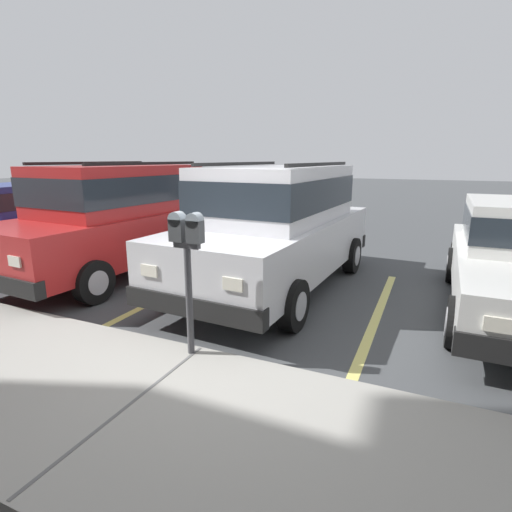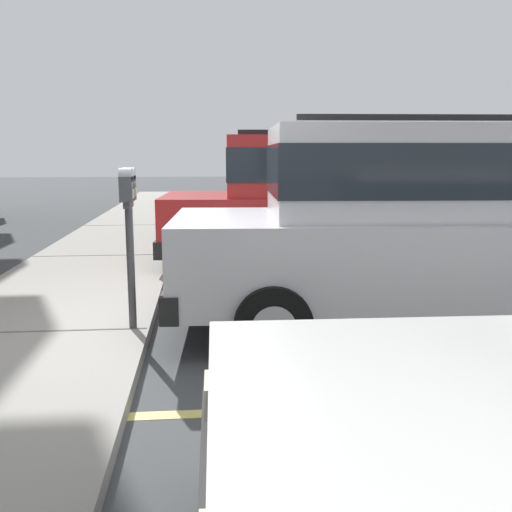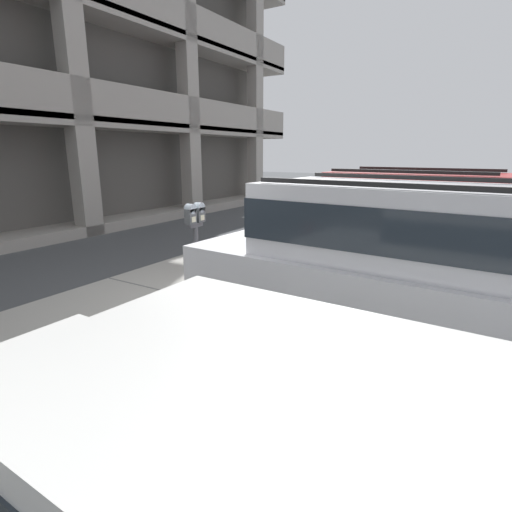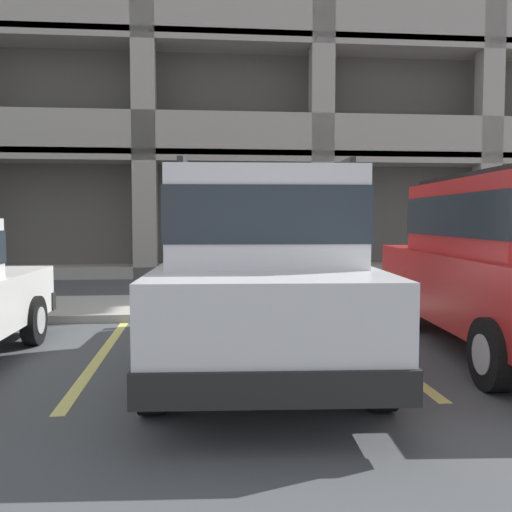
% 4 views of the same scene
% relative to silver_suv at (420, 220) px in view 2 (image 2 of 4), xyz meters
% --- Properties ---
extents(ground_plane, '(80.00, 80.00, 0.10)m').
position_rel_silver_suv_xyz_m(ground_plane, '(-0.15, 2.40, -1.14)').
color(ground_plane, '#444749').
extents(sidewalk, '(40.00, 2.20, 0.12)m').
position_rel_silver_suv_xyz_m(sidewalk, '(-0.15, 3.70, -1.03)').
color(sidewalk, '#9E9B93').
rests_on(sidewalk, ground_plane).
extents(parking_stall_lines, '(12.72, 4.80, 0.01)m').
position_rel_silver_suv_xyz_m(parking_stall_lines, '(1.42, 1.00, -1.08)').
color(parking_stall_lines, '#DBD16B').
rests_on(parking_stall_lines, ground_plane).
extents(silver_suv, '(2.20, 4.88, 2.03)m').
position_rel_silver_suv_xyz_m(silver_suv, '(0.00, 0.00, 0.00)').
color(silver_suv, silver).
rests_on(silver_suv, ground_plane).
extents(dark_hatchback, '(2.23, 4.89, 2.03)m').
position_rel_silver_suv_xyz_m(dark_hatchback, '(2.98, 0.29, 0.00)').
color(dark_hatchback, red).
rests_on(dark_hatchback, ground_plane).
extents(blue_coupe, '(1.99, 4.56, 1.54)m').
position_rel_silver_suv_xyz_m(blue_coupe, '(6.25, 0.15, -0.27)').
color(blue_coupe, navy).
rests_on(blue_coupe, ground_plane).
extents(parking_meter_near, '(0.35, 0.12, 1.48)m').
position_rel_silver_suv_xyz_m(parking_meter_near, '(-0.12, 2.75, 0.13)').
color(parking_meter_near, '#47474C').
rests_on(parking_meter_near, sidewalk).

